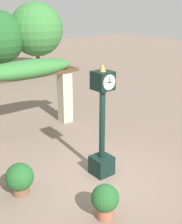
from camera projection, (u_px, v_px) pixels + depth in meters
The scene contains 5 objects.
ground_plane at pixel (106, 178), 9.03m from camera, with size 60.00×60.00×0.00m, color #7F6B5B.
pedestal_clock at pixel (102, 129), 8.81m from camera, with size 0.57×0.57×3.28m.
pergola at pixel (27, 78), 11.62m from camera, with size 4.42×1.06×2.80m.
potted_plant_near_left at pixel (105, 200), 7.24m from camera, with size 0.66×0.66×0.87m.
potted_plant_near_right at pixel (20, 178), 8.17m from camera, with size 0.75×0.75×0.88m.
Camera 1 is at (-5.26, -5.84, 4.86)m, focal length 50.00 mm.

